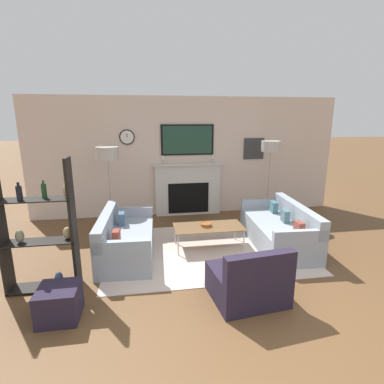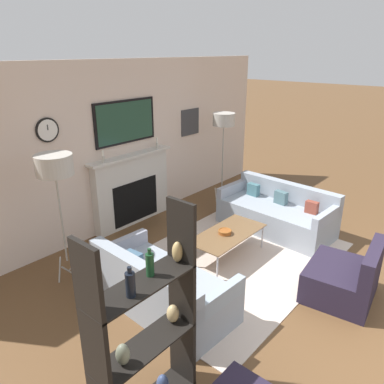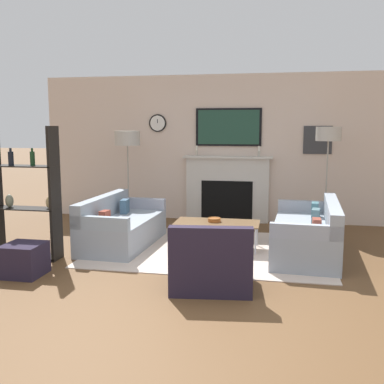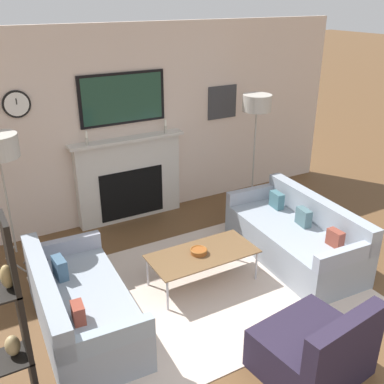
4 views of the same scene
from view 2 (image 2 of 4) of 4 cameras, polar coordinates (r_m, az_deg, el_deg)
The scene contains 10 objects.
fireplace_wall at distance 6.31m, azimuth -9.95°, elevation 5.88°, with size 7.13×0.28×2.70m.
area_rug at distance 5.44m, azimuth 5.64°, elevation -10.43°, with size 3.32×2.36×0.01m.
couch_left at distance 4.43m, azimuth -4.72°, elevation -14.47°, with size 0.89×1.72×0.73m.
couch_right at distance 6.36m, azimuth 12.79°, elevation -3.28°, with size 0.95×1.89×0.75m.
armchair at distance 4.96m, azimuth 22.22°, elevation -12.16°, with size 0.95×0.85×0.75m.
coffee_table at distance 5.37m, azimuth 5.42°, elevation -6.44°, with size 1.21×0.58×0.39m.
decorative_bowl at distance 5.32m, azimuth 5.04°, elevation -6.03°, with size 0.19×0.19×0.06m.
floor_lamp_left at distance 4.71m, azimuth -20.25°, elevation 3.65°, with size 0.44×0.44×1.69m.
floor_lamp_right at distance 6.95m, azimuth 4.87°, elevation 10.74°, with size 0.40×0.40×1.76m.
shelf_unit at distance 3.07m, azimuth -7.03°, elevation -20.17°, with size 0.91×0.28×1.76m.
Camera 2 is at (-3.86, -0.38, 2.83)m, focal length 35.00 mm.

